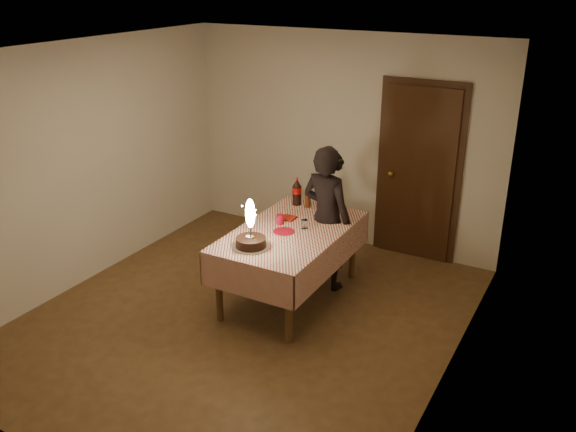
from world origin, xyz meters
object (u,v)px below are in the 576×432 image
Objects in this scene: red_plate at (284,231)px; cola_bottle at (297,192)px; red_cup at (280,219)px; amber_bottle_right at (337,205)px; clear_cup at (304,224)px; amber_bottle_left at (308,197)px; dining_table at (290,240)px; photographer at (326,218)px; birthday_cake at (251,236)px.

cola_bottle is (-0.25, 0.75, 0.15)m from red_plate.
red_cup is at bearing -78.94° from cola_bottle.
red_plate is 0.74m from amber_bottle_right.
cola_bottle is at bearing 108.55° from red_plate.
amber_bottle_right is at bearing -7.01° from cola_bottle.
amber_bottle_right is (0.53, -0.06, -0.03)m from cola_bottle.
clear_cup is 0.69m from cola_bottle.
clear_cup is 0.60m from amber_bottle_left.
cola_bottle reaches higher than red_cup.
dining_table is 19.11× the size of clear_cup.
photographer is (0.24, 0.50, 0.02)m from red_plate.
photographer reaches higher than amber_bottle_right.
amber_bottle_left is 1.00× the size of amber_bottle_right.
red_cup is 0.27m from clear_cup.
cola_bottle reaches higher than dining_table.
red_cup is (-0.18, 0.10, 0.15)m from dining_table.
dining_table is at bearing -128.33° from clear_cup.
amber_bottle_right reaches higher than red_cup.
red_plate is 0.56m from photographer.
amber_bottle_right is at bearing 74.00° from clear_cup.
red_cup is at bearing -174.92° from clear_cup.
photographer is (0.34, 0.96, -0.09)m from birthday_cake.
photographer is (0.49, -0.24, -0.13)m from cola_bottle.
red_cup reaches higher than clear_cup.
clear_cup is 0.06× the size of photographer.
dining_table is at bearing -66.96° from cola_bottle.
birthday_cake is 5.43× the size of clear_cup.
red_plate is at bearing -71.45° from cola_bottle.
clear_cup is at bearing -106.00° from amber_bottle_right.
cola_bottle is (-0.39, 0.56, 0.11)m from clear_cup.
birthday_cake reaches higher than dining_table.
birthday_cake is 2.22× the size of red_plate.
amber_bottle_right reaches higher than red_plate.
birthday_cake is 0.31× the size of photographer.
amber_bottle_left is (-0.14, 0.66, 0.22)m from dining_table.
amber_bottle_left reaches higher than clear_cup.
red_plate is 0.86× the size of amber_bottle_left.
red_plate is 0.69× the size of cola_bottle.
amber_bottle_right reaches higher than dining_table.
birthday_cake is at bearing -83.04° from cola_bottle.
cola_bottle reaches higher than red_plate.
cola_bottle is (-0.29, 0.68, 0.26)m from dining_table.
clear_cup is at bearing 54.35° from red_plate.
red_cup is at bearing 93.10° from birthday_cake.
red_cup reaches higher than red_plate.
clear_cup reaches higher than dining_table.
clear_cup is at bearing -66.11° from amber_bottle_left.
dining_table is at bearing -111.17° from amber_bottle_right.
red_plate is 0.75m from amber_bottle_left.
amber_bottle_right is (0.41, 0.52, 0.07)m from red_cup.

